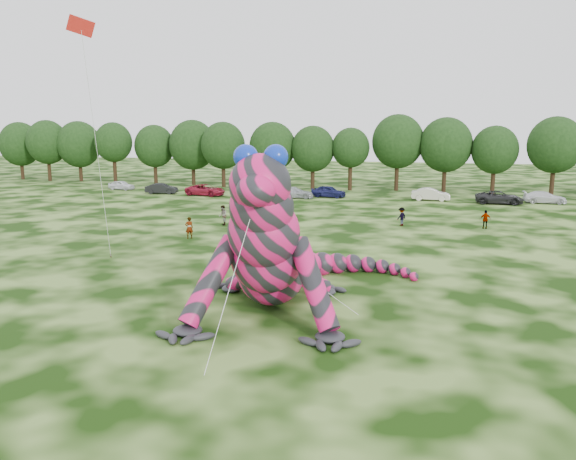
% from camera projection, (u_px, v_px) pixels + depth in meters
% --- Properties ---
extents(ground, '(240.00, 240.00, 0.00)m').
position_uv_depth(ground, '(133.00, 335.00, 24.56)').
color(ground, '#16330A').
rests_on(ground, ground).
extents(inflatable_gecko, '(16.07, 18.31, 8.29)m').
position_uv_depth(inflatable_gecko, '(274.00, 223.00, 28.66)').
color(inflatable_gecko, '#D91665').
rests_on(inflatable_gecko, ground).
extents(flying_kite, '(2.69, 5.23, 15.52)m').
position_uv_depth(flying_kite, '(83.00, 46.00, 31.94)').
color(flying_kite, red).
rests_on(flying_kite, ground).
extents(tree_0, '(6.91, 6.22, 9.51)m').
position_uv_depth(tree_0, '(21.00, 151.00, 93.52)').
color(tree_0, black).
rests_on(tree_0, ground).
extents(tree_1, '(6.74, 6.07, 9.81)m').
position_uv_depth(tree_1, '(48.00, 151.00, 90.83)').
color(tree_1, black).
rests_on(tree_1, ground).
extents(tree_2, '(7.04, 6.34, 9.64)m').
position_uv_depth(tree_2, '(79.00, 151.00, 90.20)').
color(tree_2, black).
rests_on(tree_2, ground).
extents(tree_3, '(5.81, 5.23, 9.44)m').
position_uv_depth(tree_3, '(114.00, 153.00, 86.80)').
color(tree_3, black).
rests_on(tree_3, ground).
extents(tree_4, '(6.22, 5.60, 9.06)m').
position_uv_depth(tree_4, '(155.00, 154.00, 86.89)').
color(tree_4, black).
rests_on(tree_4, ground).
extents(tree_5, '(7.16, 6.44, 9.80)m').
position_uv_depth(tree_5, '(193.00, 153.00, 84.95)').
color(tree_5, black).
rests_on(tree_5, ground).
extents(tree_6, '(6.52, 5.86, 9.49)m').
position_uv_depth(tree_6, '(223.00, 155.00, 81.93)').
color(tree_6, black).
rests_on(tree_6, ground).
extents(tree_7, '(6.68, 6.01, 9.48)m').
position_uv_depth(tree_7, '(272.00, 155.00, 80.19)').
color(tree_7, black).
rests_on(tree_7, ground).
extents(tree_8, '(6.14, 5.53, 8.94)m').
position_uv_depth(tree_8, '(313.00, 158.00, 78.96)').
color(tree_8, black).
rests_on(tree_8, ground).
extents(tree_9, '(5.27, 4.74, 8.68)m').
position_uv_depth(tree_9, '(350.00, 159.00, 78.02)').
color(tree_9, black).
rests_on(tree_9, ground).
extents(tree_10, '(7.09, 6.38, 10.50)m').
position_uv_depth(tree_10, '(397.00, 153.00, 77.45)').
color(tree_10, black).
rests_on(tree_10, ground).
extents(tree_11, '(7.01, 6.31, 10.07)m').
position_uv_depth(tree_11, '(445.00, 155.00, 75.55)').
color(tree_11, black).
rests_on(tree_11, ground).
extents(tree_12, '(5.99, 5.39, 8.97)m').
position_uv_depth(tree_12, '(494.00, 160.00, 73.67)').
color(tree_12, black).
rests_on(tree_12, ground).
extents(tree_13, '(6.83, 6.15, 10.13)m').
position_uv_depth(tree_13, '(554.00, 157.00, 71.22)').
color(tree_13, black).
rests_on(tree_13, ground).
extents(car_0, '(3.99, 2.01, 1.30)m').
position_uv_depth(car_0, '(121.00, 185.00, 79.21)').
color(car_0, white).
rests_on(car_0, ground).
extents(car_1, '(4.40, 2.07, 1.39)m').
position_uv_depth(car_1, '(162.00, 189.00, 74.54)').
color(car_1, black).
rests_on(car_1, ground).
extents(car_2, '(5.51, 3.10, 1.45)m').
position_uv_depth(car_2, '(205.00, 190.00, 72.74)').
color(car_2, maroon).
rests_on(car_2, ground).
extents(car_3, '(5.04, 2.68, 1.39)m').
position_uv_depth(car_3, '(294.00, 193.00, 70.17)').
color(car_3, '#A8ACB2').
rests_on(car_3, ground).
extents(car_4, '(4.63, 2.46, 1.50)m').
position_uv_depth(car_4, '(329.00, 191.00, 70.93)').
color(car_4, '#191C51').
rests_on(car_4, ground).
extents(car_5, '(4.58, 1.62, 1.51)m').
position_uv_depth(car_5, '(431.00, 194.00, 67.89)').
color(car_5, silver).
rests_on(car_5, ground).
extents(car_6, '(5.40, 2.51, 1.50)m').
position_uv_depth(car_6, '(499.00, 198.00, 65.02)').
color(car_6, '#262528').
rests_on(car_6, ground).
extents(car_7, '(4.80, 1.98, 1.39)m').
position_uv_depth(car_7, '(545.00, 197.00, 65.59)').
color(car_7, silver).
rests_on(car_7, ground).
extents(spectator_1, '(1.02, 1.11, 1.85)m').
position_uv_depth(spectator_1, '(223.00, 215.00, 51.21)').
color(spectator_1, gray).
rests_on(spectator_1, ground).
extents(spectator_2, '(1.15, 1.25, 1.69)m').
position_uv_depth(spectator_2, '(401.00, 217.00, 50.99)').
color(spectator_2, gray).
rests_on(spectator_2, ground).
extents(spectator_3, '(0.99, 0.46, 1.66)m').
position_uv_depth(spectator_3, '(485.00, 220.00, 49.52)').
color(spectator_3, gray).
rests_on(spectator_3, ground).
extents(spectator_0, '(0.77, 0.73, 1.76)m').
position_uv_depth(spectator_0, '(189.00, 228.00, 45.25)').
color(spectator_0, gray).
rests_on(spectator_0, ground).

